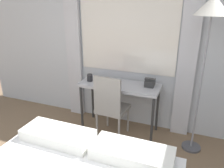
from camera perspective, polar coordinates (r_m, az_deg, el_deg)
The scene contains 7 objects.
wall_back_with_window at distance 3.20m, azimuth 5.04°, elevation 11.95°, with size 5.44×0.13×2.70m.
desk at distance 3.13m, azimuth 1.99°, elevation -1.31°, with size 1.14×0.45×0.74m.
desk_chair at distance 3.00m, azimuth -0.37°, elevation -5.41°, with size 0.43×0.43×0.95m.
standing_lamp at distance 2.66m, azimuth 24.48°, elevation 15.46°, with size 0.38×0.38×1.91m.
telephone at distance 3.06m, azimuth 9.87°, elevation 0.35°, with size 0.14×0.16×0.11m.
book at distance 3.13m, azimuth -0.51°, elevation 0.44°, with size 0.28×0.25×0.02m.
mug at distance 3.22m, azimuth -5.82°, elevation 1.66°, with size 0.08×0.08×0.10m.
Camera 1 is at (0.88, -0.35, 1.86)m, focal length 35.00 mm.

